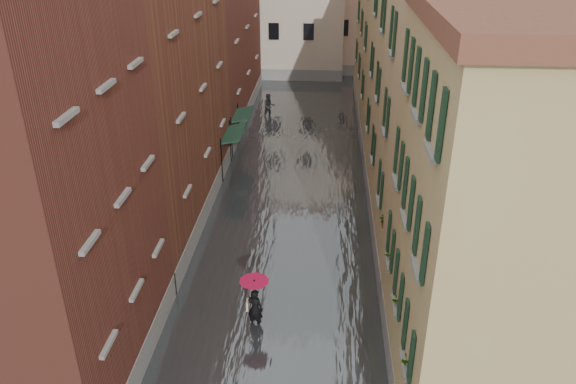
% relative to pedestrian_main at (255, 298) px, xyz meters
% --- Properties ---
extents(ground, '(120.00, 120.00, 0.00)m').
position_rel_pedestrian_main_xyz_m(ground, '(0.66, -0.55, -1.31)').
color(ground, '#5B5B5D').
rests_on(ground, ground).
extents(floodwater, '(10.00, 60.00, 0.20)m').
position_rel_pedestrian_main_xyz_m(floodwater, '(0.66, 12.45, -1.21)').
color(floodwater, '#454A4D').
rests_on(floodwater, ground).
extents(building_left_near, '(6.00, 8.00, 13.00)m').
position_rel_pedestrian_main_xyz_m(building_left_near, '(-6.34, -2.55, 5.19)').
color(building_left_near, brown).
rests_on(building_left_near, ground).
extents(building_left_mid, '(6.00, 14.00, 12.50)m').
position_rel_pedestrian_main_xyz_m(building_left_mid, '(-6.34, 8.45, 4.94)').
color(building_left_mid, brown).
rests_on(building_left_mid, ground).
extents(building_left_far, '(6.00, 16.00, 14.00)m').
position_rel_pedestrian_main_xyz_m(building_left_far, '(-6.34, 23.45, 5.69)').
color(building_left_far, brown).
rests_on(building_left_far, ground).
extents(building_right_near, '(6.00, 8.00, 11.50)m').
position_rel_pedestrian_main_xyz_m(building_right_near, '(7.66, -2.55, 4.44)').
color(building_right_near, '#A68555').
rests_on(building_right_near, ground).
extents(building_right_mid, '(6.00, 14.00, 13.00)m').
position_rel_pedestrian_main_xyz_m(building_right_mid, '(7.66, 8.45, 5.19)').
color(building_right_mid, tan).
rests_on(building_right_mid, ground).
extents(building_right_far, '(6.00, 16.00, 11.50)m').
position_rel_pedestrian_main_xyz_m(building_right_far, '(7.66, 23.45, 4.44)').
color(building_right_far, '#A68555').
rests_on(building_right_far, ground).
extents(building_end_pink, '(10.00, 9.00, 12.00)m').
position_rel_pedestrian_main_xyz_m(building_end_pink, '(6.66, 39.45, 4.69)').
color(building_end_pink, tan).
rests_on(building_end_pink, ground).
extents(awning_near, '(1.09, 2.97, 2.80)m').
position_rel_pedestrian_main_xyz_m(awning_near, '(-2.82, 13.27, 1.16)').
color(awning_near, '#153021').
rests_on(awning_near, ground).
extents(awning_far, '(1.09, 2.74, 2.80)m').
position_rel_pedestrian_main_xyz_m(awning_far, '(-2.83, 16.60, 1.15)').
color(awning_far, '#153021').
rests_on(awning_far, ground).
extents(window_planters, '(0.59, 8.44, 0.84)m').
position_rel_pedestrian_main_xyz_m(window_planters, '(4.78, -1.17, 2.20)').
color(window_planters, brown).
rests_on(window_planters, ground).
extents(pedestrian_main, '(1.07, 1.07, 2.06)m').
position_rel_pedestrian_main_xyz_m(pedestrian_main, '(0.00, 0.00, 0.00)').
color(pedestrian_main, black).
rests_on(pedestrian_main, ground).
extents(pedestrian_far, '(1.11, 1.00, 1.87)m').
position_rel_pedestrian_main_xyz_m(pedestrian_far, '(-1.81, 23.15, -0.37)').
color(pedestrian_far, black).
rests_on(pedestrian_far, ground).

